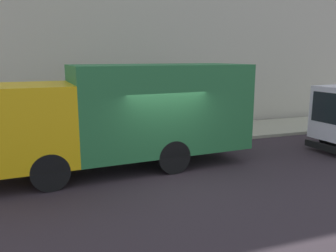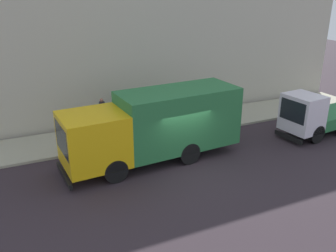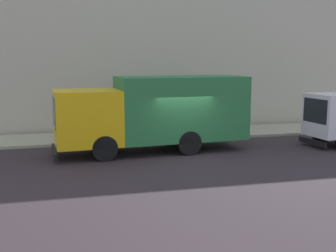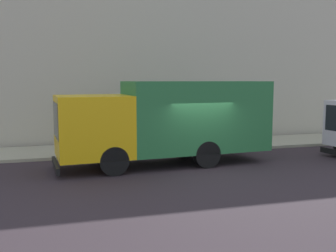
% 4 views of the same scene
% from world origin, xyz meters
% --- Properties ---
extents(ground, '(80.00, 80.00, 0.00)m').
position_xyz_m(ground, '(0.00, 0.00, 0.00)').
color(ground, '#30262C').
extents(sidewalk, '(3.23, 30.00, 0.13)m').
position_xyz_m(sidewalk, '(4.61, 0.00, 0.07)').
color(sidewalk, '#A7A28A').
rests_on(sidewalk, ground).
extents(building_facade, '(0.50, 30.00, 10.46)m').
position_xyz_m(building_facade, '(6.73, 0.00, 5.23)').
color(building_facade, '#BFB7A3').
rests_on(building_facade, ground).
extents(large_utility_truck, '(2.99, 8.53, 3.29)m').
position_xyz_m(large_utility_truck, '(0.97, 1.02, 1.80)').
color(large_utility_truck, '#ECB311').
rests_on(large_utility_truck, ground).
extents(pedestrian_walking, '(0.42, 0.42, 1.77)m').
position_xyz_m(pedestrian_walking, '(5.74, 2.32, 1.08)').
color(pedestrian_walking, '#4B3649').
rests_on(pedestrian_walking, sidewalk).
extents(pedestrian_standing, '(0.39, 0.39, 1.64)m').
position_xyz_m(pedestrian_standing, '(4.77, 0.14, 1.00)').
color(pedestrian_standing, black).
rests_on(pedestrian_standing, sidewalk).
extents(pedestrian_third, '(0.47, 0.47, 1.66)m').
position_xyz_m(pedestrian_third, '(3.74, 2.27, 1.00)').
color(pedestrian_third, '#473252').
rests_on(pedestrian_third, sidewalk).
extents(traffic_cone_orange, '(0.49, 0.49, 0.70)m').
position_xyz_m(traffic_cone_orange, '(3.61, 4.31, 0.48)').
color(traffic_cone_orange, orange).
rests_on(traffic_cone_orange, sidewalk).
extents(street_sign_post, '(0.44, 0.08, 2.34)m').
position_xyz_m(street_sign_post, '(3.45, 0.80, 1.52)').
color(street_sign_post, '#4C5156').
rests_on(street_sign_post, sidewalk).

